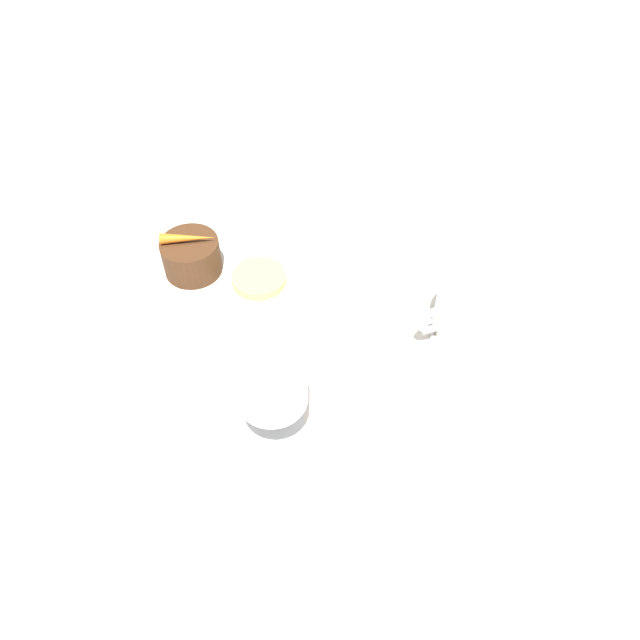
# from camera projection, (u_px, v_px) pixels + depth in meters

# --- Properties ---
(ground_plane) EXTENTS (3.00, 3.00, 0.00)m
(ground_plane) POSITION_uv_depth(u_px,v_px,m) (239.00, 287.00, 0.72)
(ground_plane) COLOR white
(dinner_plate) EXTENTS (0.27, 0.27, 0.01)m
(dinner_plate) POSITION_uv_depth(u_px,v_px,m) (218.00, 281.00, 0.71)
(dinner_plate) COLOR white
(dinner_plate) RESTS_ON ground_plane
(saucer) EXTENTS (0.14, 0.14, 0.01)m
(saucer) POSITION_uv_depth(u_px,v_px,m) (469.00, 331.00, 0.67)
(saucer) COLOR white
(saucer) RESTS_ON ground_plane
(coffee_cup) EXTENTS (0.11, 0.08, 0.06)m
(coffee_cup) POSITION_uv_depth(u_px,v_px,m) (474.00, 307.00, 0.64)
(coffee_cup) COLOR white
(coffee_cup) RESTS_ON saucer
(spoon) EXTENTS (0.05, 0.11, 0.00)m
(spoon) POSITION_uv_depth(u_px,v_px,m) (432.00, 338.00, 0.65)
(spoon) COLOR silver
(spoon) RESTS_ON saucer
(wine_glass) EXTENTS (0.06, 0.06, 0.11)m
(wine_glass) POSITION_uv_depth(u_px,v_px,m) (271.00, 383.00, 0.54)
(wine_glass) COLOR silver
(wine_glass) RESTS_ON ground_plane
(fork) EXTENTS (0.04, 0.19, 0.01)m
(fork) POSITION_uv_depth(u_px,v_px,m) (358.00, 239.00, 0.77)
(fork) COLOR silver
(fork) RESTS_ON ground_plane
(dessert_cake) EXTENTS (0.07, 0.07, 0.04)m
(dessert_cake) POSITION_uv_depth(u_px,v_px,m) (191.00, 256.00, 0.70)
(dessert_cake) COLOR #4C2D19
(dessert_cake) RESTS_ON dinner_plate
(carrot_garnish) EXTENTS (0.06, 0.03, 0.01)m
(carrot_garnish) POSITION_uv_depth(u_px,v_px,m) (188.00, 238.00, 0.68)
(carrot_garnish) COLOR orange
(carrot_garnish) RESTS_ON dessert_cake
(pineapple_slice) EXTENTS (0.06, 0.06, 0.01)m
(pineapple_slice) POSITION_uv_depth(u_px,v_px,m) (259.00, 278.00, 0.70)
(pineapple_slice) COLOR #EFE075
(pineapple_slice) RESTS_ON dinner_plate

